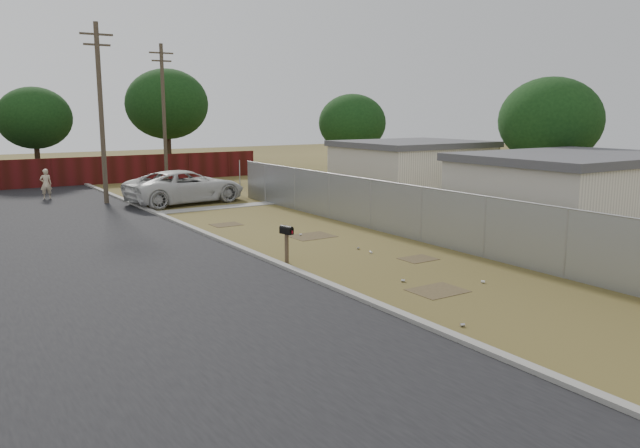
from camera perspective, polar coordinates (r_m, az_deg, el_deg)
ground at (r=21.05m, az=2.90°, el=-2.57°), size 120.00×120.00×0.00m
street at (r=25.66m, az=-20.50°, el=-0.84°), size 15.10×60.00×0.12m
chainlink_fence at (r=23.58m, az=7.61°, el=0.73°), size 0.10×27.06×2.02m
privacy_fence at (r=42.23m, az=-24.65°, el=4.21°), size 30.00×0.12×1.80m
utility_poles at (r=38.22m, az=-20.59°, el=9.66°), size 12.60×8.24×9.00m
houses at (r=29.54m, az=14.74°, el=3.89°), size 9.30×17.24×3.10m
horizon_trees at (r=42.19m, az=-15.40°, el=9.85°), size 33.32×31.94×7.78m
mailbox at (r=19.36m, az=-3.08°, el=-0.87°), size 0.29×0.52×1.18m
pickup_truck at (r=32.87m, az=-12.18°, el=3.37°), size 6.45×3.59×1.71m
pedestrian at (r=36.67m, az=-23.77°, el=3.37°), size 0.60×0.40×1.64m
scattered_litter at (r=19.17m, az=6.10°, el=-3.77°), size 3.19×10.77×0.07m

